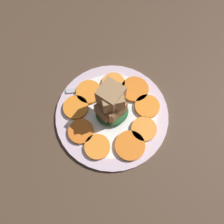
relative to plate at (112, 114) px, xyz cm
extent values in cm
cube|color=#4C3828|center=(0.00, 0.00, -1.52)|extent=(120.00, 120.00, 2.00)
cylinder|color=silver|center=(0.00, 0.00, -0.02)|extent=(26.75, 26.75, 1.00)
cylinder|color=white|center=(0.00, 0.00, 0.03)|extent=(21.40, 21.40, 1.00)
cylinder|color=orange|center=(3.12, -7.13, 1.06)|extent=(6.23, 6.23, 0.96)
cylinder|color=orange|center=(7.40, -4.54, 1.06)|extent=(5.96, 5.96, 0.96)
cylinder|color=orange|center=(8.24, 1.47, 1.06)|extent=(5.80, 5.80, 0.96)
cylinder|color=orange|center=(6.10, 6.18, 1.06)|extent=(5.70, 5.70, 0.96)
cylinder|color=orange|center=(-0.68, 8.71, 1.06)|extent=(6.76, 6.76, 0.96)
cylinder|color=orange|center=(-5.17, 6.47, 1.06)|extent=(5.80, 5.80, 0.96)
cylinder|color=orange|center=(-8.31, 1.71, 1.06)|extent=(5.89, 5.89, 0.96)
cylinder|color=orange|center=(-7.49, -3.52, 1.06)|extent=(6.76, 6.76, 0.96)
cylinder|color=orange|center=(-3.31, -7.07, 1.06)|extent=(5.67, 5.67, 0.96)
ellipsoid|color=#235128|center=(0.00, 0.00, 1.63)|extent=(7.76, 6.98, 2.09)
cube|color=olive|center=(0.33, 0.20, 5.02)|extent=(5.74, 5.74, 4.69)
cube|color=brown|center=(1.37, -0.22, 4.55)|extent=(4.84, 4.84, 3.77)
cube|color=#9E754C|center=(0.09, 0.14, 4.82)|extent=(5.22, 5.22, 4.29)
cube|color=olive|center=(-0.19, 0.52, 4.54)|extent=(4.83, 4.83, 3.75)
cube|color=#9E754C|center=(0.13, -0.10, 9.10)|extent=(5.00, 5.00, 4.28)
cube|color=#9E754C|center=(0.11, -0.64, 9.40)|extent=(6.19, 6.19, 4.48)
cube|color=#B2B2B7|center=(2.02, -7.77, 0.78)|extent=(12.76, 4.76, 0.40)
cube|color=#B2B2B7|center=(-4.96, -5.69, 0.78)|extent=(2.17, 2.66, 0.40)
cube|color=#B2B2B7|center=(-8.45, -5.70, 0.78)|extent=(4.99, 1.76, 0.40)
cube|color=#B2B2B7|center=(-8.26, -5.06, 0.78)|extent=(4.99, 1.76, 0.40)
cube|color=#B2B2B7|center=(-8.07, -4.42, 0.78)|extent=(4.99, 1.76, 0.40)
cube|color=#B2B2B7|center=(-7.88, -3.78, 0.78)|extent=(4.99, 1.76, 0.40)
camera|label=1|loc=(6.96, 16.72, 48.86)|focal=35.00mm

